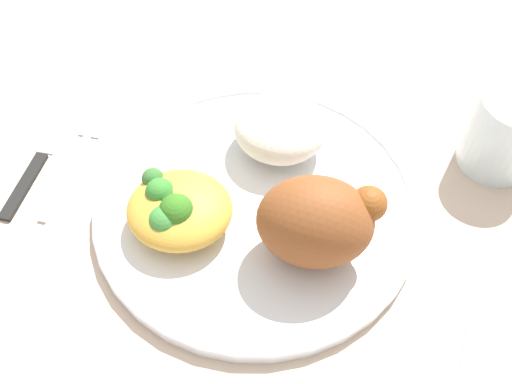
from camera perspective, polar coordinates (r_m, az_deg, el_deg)
The scene contains 8 objects.
ground_plane at distance 0.51m, azimuth -0.00°, elevation -1.67°, with size 2.00×2.00×0.00m, color beige.
plate at distance 0.51m, azimuth -0.00°, elevation -1.16°, with size 0.30×0.30×0.02m.
roasted_chicken at distance 0.44m, azimuth 6.35°, elevation -3.02°, with size 0.10×0.07×0.08m.
rice_pile at distance 0.53m, azimuth 2.54°, elevation 6.67°, with size 0.09×0.09×0.05m, color white.
mac_cheese_with_broccoli at distance 0.48m, azimuth -8.18°, elevation -1.71°, with size 0.09×0.08×0.04m.
fork at distance 0.58m, azimuth -18.03°, elevation 3.59°, with size 0.03×0.14×0.01m.
knife at distance 0.59m, azimuth -21.16°, elevation 3.82°, with size 0.04×0.19×0.01m.
water_glass at distance 0.57m, azimuth 24.40°, elevation 5.59°, with size 0.07×0.07×0.08m, color silver.
Camera 1 is at (0.03, -0.29, 0.42)m, focal length 38.73 mm.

